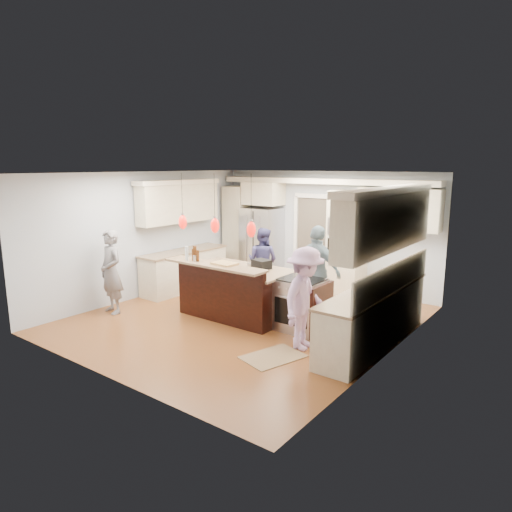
{
  "coord_description": "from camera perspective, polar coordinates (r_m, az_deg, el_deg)",
  "views": [
    {
      "loc": [
        5.08,
        -6.39,
        2.85
      ],
      "look_at": [
        0.0,
        0.35,
        1.15
      ],
      "focal_mm": 32.0,
      "sensor_mm": 36.0,
      "label": 1
    }
  ],
  "objects": [
    {
      "name": "pendant_lights",
      "position": [
        8.0,
        -5.15,
        3.84
      ],
      "size": [
        1.75,
        0.15,
        1.03
      ],
      "color": "black",
      "rests_on": "ground"
    },
    {
      "name": "pot_large",
      "position": [
        8.06,
        5.84,
        -2.07
      ],
      "size": [
        0.21,
        0.21,
        0.12
      ],
      "primitive_type": "cylinder",
      "color": "#B7B7BC",
      "rests_on": "island_range"
    },
    {
      "name": "drink_can",
      "position": [
        8.32,
        -7.68,
        -0.3
      ],
      "size": [
        0.08,
        0.08,
        0.12
      ],
      "primitive_type": "cylinder",
      "rotation": [
        0.0,
        0.0,
        0.42
      ],
      "color": "#B7B7BC",
      "rests_on": "kitchen_island"
    },
    {
      "name": "island_range",
      "position": [
        7.99,
        5.82,
        -6.1
      ],
      "size": [
        0.82,
        0.71,
        0.92
      ],
      "color": "#B7B7BC",
      "rests_on": "ground"
    },
    {
      "name": "beer_bottle_a",
      "position": [
        8.4,
        -7.84,
        0.17
      ],
      "size": [
        0.06,
        0.06,
        0.22
      ],
      "primitive_type": "cylinder",
      "rotation": [
        0.0,
        0.0,
        0.07
      ],
      "color": "#49250D",
      "rests_on": "kitchen_island"
    },
    {
      "name": "ground_plane",
      "position": [
        8.64,
        -1.41,
        -7.86
      ],
      "size": [
        6.0,
        6.0,
        0.0
      ],
      "primitive_type": "plane",
      "color": "brown",
      "rests_on": "ground"
    },
    {
      "name": "floor_rug",
      "position": [
        7.03,
        2.15,
        -12.47
      ],
      "size": [
        0.85,
        1.04,
        0.01
      ],
      "primitive_type": "cube",
      "rotation": [
        0.0,
        0.0,
        -0.29
      ],
      "color": "#937550",
      "rests_on": "ground"
    },
    {
      "name": "water_bottle",
      "position": [
        8.44,
        -8.65,
        0.35
      ],
      "size": [
        0.08,
        0.08,
        0.26
      ],
      "primitive_type": "cylinder",
      "rotation": [
        0.0,
        0.0,
        -0.32
      ],
      "color": "silver",
      "rests_on": "kitchen_island"
    },
    {
      "name": "person_far_right",
      "position": [
        8.61,
        7.67,
        -1.98
      ],
      "size": [
        1.07,
        0.56,
        1.75
      ],
      "primitive_type": "imported",
      "rotation": [
        0.0,
        0.0,
        3.0
      ],
      "color": "slate",
      "rests_on": "ground"
    },
    {
      "name": "pot_small",
      "position": [
        7.84,
        5.77,
        -2.5
      ],
      "size": [
        0.22,
        0.22,
        0.11
      ],
      "primitive_type": "cylinder",
      "color": "#B7B7BC",
      "rests_on": "island_range"
    },
    {
      "name": "person_bar_end",
      "position": [
        9.22,
        -17.65,
        -1.89
      ],
      "size": [
        0.65,
        0.48,
        1.63
      ],
      "primitive_type": "imported",
      "rotation": [
        0.0,
        0.0,
        -0.17
      ],
      "color": "slate",
      "rests_on": "ground"
    },
    {
      "name": "beer_bottle_c",
      "position": [
        8.32,
        -7.29,
        0.04
      ],
      "size": [
        0.07,
        0.07,
        0.21
      ],
      "primitive_type": "cylinder",
      "rotation": [
        0.0,
        0.0,
        -0.39
      ],
      "color": "#49250D",
      "rests_on": "kitchen_island"
    },
    {
      "name": "kitchen_island",
      "position": [
        8.7,
        -2.41,
        -4.39
      ],
      "size": [
        2.1,
        1.46,
        1.12
      ],
      "color": "black",
      "rests_on": "ground"
    },
    {
      "name": "right_counter_run",
      "position": [
        7.41,
        15.06,
        -3.03
      ],
      "size": [
        0.64,
        3.1,
        2.51
      ],
      "color": "beige",
      "rests_on": "ground"
    },
    {
      "name": "left_cabinets",
      "position": [
        10.56,
        -9.17,
        1.46
      ],
      "size": [
        0.64,
        2.3,
        2.51
      ],
      "color": "beige",
      "rests_on": "ground"
    },
    {
      "name": "back_upper_cabinets",
      "position": [
        10.91,
        4.51,
        5.14
      ],
      "size": [
        5.3,
        0.61,
        2.54
      ],
      "color": "beige",
      "rests_on": "ground"
    },
    {
      "name": "room_shell",
      "position": [
        8.22,
        -1.47,
        4.19
      ],
      "size": [
        5.54,
        6.04,
        2.72
      ],
      "color": "#B2BCC6",
      "rests_on": "ground"
    },
    {
      "name": "oven_column",
      "position": [
        10.18,
        11.3,
        1.56
      ],
      "size": [
        0.72,
        0.69,
        2.3
      ],
      "color": "beige",
      "rests_on": "ground"
    },
    {
      "name": "beer_bottle_b",
      "position": [
        8.39,
        -7.65,
        0.34
      ],
      "size": [
        0.07,
        0.07,
        0.27
      ],
      "primitive_type": "cylinder",
      "rotation": [
        0.0,
        0.0,
        -0.02
      ],
      "color": "#49250D",
      "rests_on": "kitchen_island"
    },
    {
      "name": "person_far_left",
      "position": [
        10.11,
        0.82,
        -0.63
      ],
      "size": [
        0.8,
        0.66,
        1.49
      ],
      "primitive_type": "imported",
      "rotation": [
        0.0,
        0.0,
        3.29
      ],
      "color": "navy",
      "rests_on": "ground"
    },
    {
      "name": "cutting_board",
      "position": [
        8.03,
        -3.94,
        -0.94
      ],
      "size": [
        0.46,
        0.34,
        0.03
      ],
      "primitive_type": "cube",
      "rotation": [
        0.0,
        0.0,
        -0.09
      ],
      "color": "tan",
      "rests_on": "kitchen_island"
    },
    {
      "name": "person_range_side",
      "position": [
        7.12,
        6.14,
        -5.31
      ],
      "size": [
        0.68,
        1.09,
        1.62
      ],
      "primitive_type": "imported",
      "rotation": [
        0.0,
        0.0,
        1.65
      ],
      "color": "#BC97CC",
      "rests_on": "ground"
    },
    {
      "name": "refrigerator",
      "position": [
        11.37,
        0.71,
        1.51
      ],
      "size": [
        0.9,
        0.7,
        1.8
      ],
      "primitive_type": "cube",
      "color": "#B7B7BC",
      "rests_on": "ground"
    }
  ]
}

